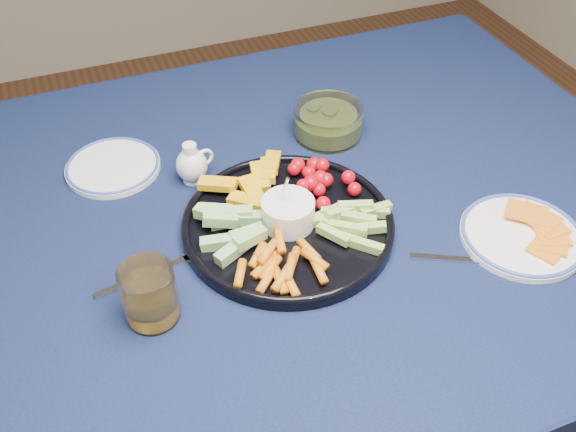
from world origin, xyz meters
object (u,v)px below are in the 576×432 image
object	(u,v)px
pickle_bowl	(328,123)
juice_tumbler	(150,297)
dining_table	(223,255)
creamer_pitcher	(192,165)
cheese_plate	(522,234)
crudite_platter	(287,221)
side_plate_extra	(113,166)

from	to	relation	value
pickle_bowl	juice_tumbler	bearing A→B (deg)	-142.60
dining_table	creamer_pitcher	distance (m)	0.17
dining_table	juice_tumbler	xyz separation A→B (m)	(-0.15, -0.16, 0.13)
cheese_plate	crudite_platter	bearing A→B (deg)	155.69
pickle_bowl	cheese_plate	size ratio (longest dim) A/B	0.67
pickle_bowl	cheese_plate	xyz separation A→B (m)	(0.18, -0.39, -0.02)
dining_table	crudite_platter	world-z (taller)	crudite_platter
dining_table	cheese_plate	distance (m)	0.52
pickle_bowl	side_plate_extra	size ratio (longest dim) A/B	0.77
crudite_platter	side_plate_extra	distance (m)	0.37
juice_tumbler	side_plate_extra	world-z (taller)	juice_tumbler
dining_table	juice_tumbler	bearing A→B (deg)	-132.56
cheese_plate	juice_tumbler	world-z (taller)	juice_tumbler
side_plate_extra	dining_table	bearing A→B (deg)	-54.67
creamer_pitcher	cheese_plate	distance (m)	0.58
dining_table	side_plate_extra	bearing A→B (deg)	125.33
creamer_pitcher	side_plate_extra	size ratio (longest dim) A/B	0.45
crudite_platter	side_plate_extra	xyz separation A→B (m)	(-0.24, 0.27, -0.01)
creamer_pitcher	juice_tumbler	distance (m)	0.32
dining_table	side_plate_extra	world-z (taller)	side_plate_extra
cheese_plate	juice_tumbler	distance (m)	0.61
creamer_pitcher	juice_tumbler	bearing A→B (deg)	-115.91
crudite_platter	side_plate_extra	world-z (taller)	crudite_platter
dining_table	creamer_pitcher	size ratio (longest dim) A/B	20.86
creamer_pitcher	juice_tumbler	xyz separation A→B (m)	(-0.14, -0.29, 0.01)
cheese_plate	side_plate_extra	xyz separation A→B (m)	(-0.60, 0.43, -0.00)
crudite_platter	cheese_plate	size ratio (longest dim) A/B	1.76
pickle_bowl	juice_tumbler	xyz separation A→B (m)	(-0.43, -0.33, 0.01)
cheese_plate	pickle_bowl	bearing A→B (deg)	114.74
cheese_plate	side_plate_extra	size ratio (longest dim) A/B	1.15
creamer_pitcher	cheese_plate	xyz separation A→B (m)	(0.47, -0.35, -0.02)
crudite_platter	creamer_pitcher	world-z (taller)	crudite_platter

